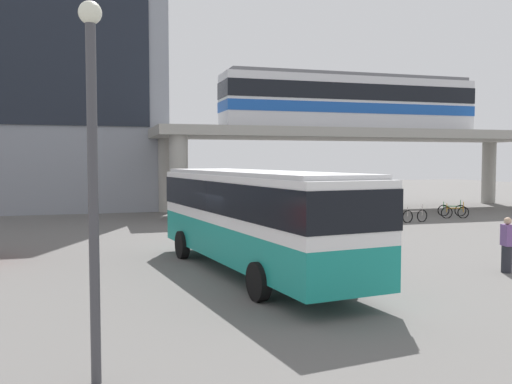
{
  "coord_description": "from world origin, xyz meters",
  "views": [
    {
      "loc": [
        -4.44,
        -16.7,
        3.56
      ],
      "look_at": [
        2.15,
        5.6,
        2.2
      ],
      "focal_mm": 38.52,
      "sensor_mm": 36.0,
      "label": 1
    }
  ],
  "objects_px": {
    "bus_main": "(254,211)",
    "bicycle_green": "(452,210)",
    "bicycle_brown": "(271,218)",
    "bicycle_orange": "(455,212)",
    "bicycle_red": "(293,214)",
    "pedestrian_by_bike_rack": "(507,247)",
    "bicycle_blue": "(357,213)",
    "train": "(350,102)",
    "pedestrian_at_kerb": "(312,211)",
    "bicycle_silver": "(415,216)"
  },
  "relations": [
    {
      "from": "bus_main",
      "to": "bicycle_green",
      "type": "distance_m",
      "value": 21.86
    },
    {
      "from": "bicycle_green",
      "to": "bicycle_brown",
      "type": "height_order",
      "value": "same"
    },
    {
      "from": "bicycle_orange",
      "to": "bicycle_green",
      "type": "bearing_deg",
      "value": 61.19
    },
    {
      "from": "bicycle_red",
      "to": "pedestrian_by_bike_rack",
      "type": "relative_size",
      "value": 0.98
    },
    {
      "from": "bicycle_red",
      "to": "bicycle_orange",
      "type": "xyz_separation_m",
      "value": [
        9.96,
        -1.62,
        0.0
      ]
    },
    {
      "from": "bicycle_red",
      "to": "bicycle_orange",
      "type": "height_order",
      "value": "same"
    },
    {
      "from": "bicycle_red",
      "to": "bicycle_brown",
      "type": "bearing_deg",
      "value": -140.71
    },
    {
      "from": "pedestrian_by_bike_rack",
      "to": "bicycle_blue",
      "type": "bearing_deg",
      "value": 80.22
    },
    {
      "from": "train",
      "to": "bicycle_red",
      "type": "xyz_separation_m",
      "value": [
        -5.95,
        -4.75,
        -7.22
      ]
    },
    {
      "from": "train",
      "to": "pedestrian_at_kerb",
      "type": "xyz_separation_m",
      "value": [
        -5.59,
        -6.83,
        -6.82
      ]
    },
    {
      "from": "bicycle_blue",
      "to": "bicycle_silver",
      "type": "height_order",
      "value": "same"
    },
    {
      "from": "bicycle_brown",
      "to": "bicycle_silver",
      "type": "height_order",
      "value": "same"
    },
    {
      "from": "bicycle_blue",
      "to": "pedestrian_by_bike_rack",
      "type": "height_order",
      "value": "pedestrian_by_bike_rack"
    },
    {
      "from": "bus_main",
      "to": "pedestrian_at_kerb",
      "type": "height_order",
      "value": "bus_main"
    },
    {
      "from": "train",
      "to": "bicycle_green",
      "type": "distance_m",
      "value": 10.03
    },
    {
      "from": "bicycle_blue",
      "to": "pedestrian_at_kerb",
      "type": "bearing_deg",
      "value": -155.81
    },
    {
      "from": "train",
      "to": "bus_main",
      "type": "height_order",
      "value": "train"
    },
    {
      "from": "bus_main",
      "to": "bicycle_red",
      "type": "distance_m",
      "value": 15.44
    },
    {
      "from": "bicycle_red",
      "to": "bicycle_green",
      "type": "bearing_deg",
      "value": -2.14
    },
    {
      "from": "bicycle_blue",
      "to": "bicycle_red",
      "type": "distance_m",
      "value": 3.97
    },
    {
      "from": "bicycle_green",
      "to": "bicycle_red",
      "type": "height_order",
      "value": "same"
    },
    {
      "from": "bicycle_blue",
      "to": "bicycle_orange",
      "type": "height_order",
      "value": "same"
    },
    {
      "from": "bicycle_blue",
      "to": "train",
      "type": "bearing_deg",
      "value": 68.98
    },
    {
      "from": "bicycle_brown",
      "to": "bicycle_silver",
      "type": "distance_m",
      "value": 8.33
    },
    {
      "from": "pedestrian_at_kerb",
      "to": "pedestrian_by_bike_rack",
      "type": "bearing_deg",
      "value": -86.29
    },
    {
      "from": "train",
      "to": "bus_main",
      "type": "relative_size",
      "value": 1.61
    },
    {
      "from": "bicycle_orange",
      "to": "pedestrian_at_kerb",
      "type": "bearing_deg",
      "value": -177.25
    },
    {
      "from": "bicycle_green",
      "to": "bicycle_silver",
      "type": "relative_size",
      "value": 0.95
    },
    {
      "from": "bicycle_green",
      "to": "pedestrian_by_bike_rack",
      "type": "bearing_deg",
      "value": -120.99
    },
    {
      "from": "bicycle_green",
      "to": "bicycle_brown",
      "type": "xyz_separation_m",
      "value": [
        -12.48,
        -1.11,
        0.0
      ]
    },
    {
      "from": "bicycle_green",
      "to": "bicycle_orange",
      "type": "xyz_separation_m",
      "value": [
        -0.67,
        -1.23,
        0.0
      ]
    },
    {
      "from": "bicycle_blue",
      "to": "bicycle_red",
      "type": "height_order",
      "value": "same"
    },
    {
      "from": "bicycle_blue",
      "to": "bicycle_silver",
      "type": "relative_size",
      "value": 0.99
    },
    {
      "from": "bicycle_green",
      "to": "bicycle_red",
      "type": "distance_m",
      "value": 10.64
    },
    {
      "from": "bicycle_blue",
      "to": "bicycle_brown",
      "type": "xyz_separation_m",
      "value": [
        -5.79,
        -1.03,
        0.0
      ]
    },
    {
      "from": "bicycle_orange",
      "to": "bicycle_blue",
      "type": "bearing_deg",
      "value": 169.21
    },
    {
      "from": "pedestrian_at_kerb",
      "to": "pedestrian_by_bike_rack",
      "type": "relative_size",
      "value": 0.92
    },
    {
      "from": "bicycle_brown",
      "to": "pedestrian_at_kerb",
      "type": "bearing_deg",
      "value": -14.53
    },
    {
      "from": "bicycle_brown",
      "to": "bicycle_silver",
      "type": "xyz_separation_m",
      "value": [
        8.22,
        -1.34,
        0.0
      ]
    },
    {
      "from": "bicycle_blue",
      "to": "bicycle_red",
      "type": "relative_size",
      "value": 1.02
    },
    {
      "from": "train",
      "to": "bicycle_silver",
      "type": "distance_m",
      "value": 10.49
    },
    {
      "from": "bicycle_red",
      "to": "pedestrian_by_bike_rack",
      "type": "bearing_deg",
      "value": -85.48
    },
    {
      "from": "train",
      "to": "bicycle_red",
      "type": "distance_m",
      "value": 10.49
    },
    {
      "from": "train",
      "to": "bicycle_silver",
      "type": "relative_size",
      "value": 10.22
    },
    {
      "from": "bicycle_green",
      "to": "pedestrian_at_kerb",
      "type": "xyz_separation_m",
      "value": [
        -10.27,
        -1.69,
        0.4
      ]
    },
    {
      "from": "bicycle_green",
      "to": "bicycle_silver",
      "type": "distance_m",
      "value": 4.91
    },
    {
      "from": "bicycle_orange",
      "to": "pedestrian_at_kerb",
      "type": "distance_m",
      "value": 9.61
    },
    {
      "from": "bicycle_red",
      "to": "pedestrian_at_kerb",
      "type": "bearing_deg",
      "value": -80.13
    },
    {
      "from": "train",
      "to": "bicycle_orange",
      "type": "xyz_separation_m",
      "value": [
        4.01,
        -6.37,
        -7.22
      ]
    },
    {
      "from": "bicycle_orange",
      "to": "pedestrian_by_bike_rack",
      "type": "distance_m",
      "value": 16.8
    }
  ]
}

